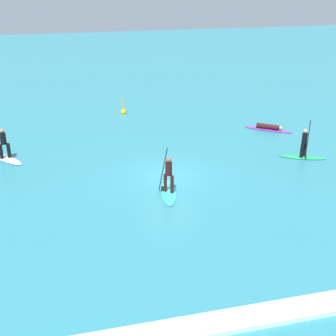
# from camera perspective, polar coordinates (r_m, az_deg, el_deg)

# --- Properties ---
(ground_plane) EXTENTS (120.00, 120.00, 0.00)m
(ground_plane) POSITION_cam_1_polar(r_m,az_deg,el_deg) (23.39, 0.00, -1.12)
(ground_plane) COLOR teal
(ground_plane) RESTS_ON ground
(surfer_on_green_board) EXTENTS (2.60, 1.67, 2.35)m
(surfer_on_green_board) POSITION_cam_1_polar(r_m,az_deg,el_deg) (26.73, 16.51, 2.14)
(surfer_on_green_board) COLOR #23B266
(surfer_on_green_board) RESTS_ON ground_plane
(surfer_on_teal_board) EXTENTS (1.17, 2.78, 2.27)m
(surfer_on_teal_board) POSITION_cam_1_polar(r_m,az_deg,el_deg) (21.49, 0.06, -1.90)
(surfer_on_teal_board) COLOR #33C6CC
(surfer_on_teal_board) RESTS_ON ground_plane
(surfer_on_purple_board) EXTENTS (2.84, 2.40, 0.41)m
(surfer_on_purple_board) POSITION_cam_1_polar(r_m,az_deg,el_deg) (30.96, 12.43, 4.91)
(surfer_on_purple_board) COLOR purple
(surfer_on_purple_board) RESTS_ON ground_plane
(surfer_on_white_board) EXTENTS (2.23, 2.67, 1.82)m
(surfer_on_white_board) POSITION_cam_1_polar(r_m,az_deg,el_deg) (26.94, -19.66, 1.89)
(surfer_on_white_board) COLOR white
(surfer_on_white_board) RESTS_ON ground_plane
(marker_buoy) EXTENTS (0.42, 0.42, 1.19)m
(marker_buoy) POSITION_cam_1_polar(r_m,az_deg,el_deg) (34.03, -5.57, 7.08)
(marker_buoy) COLOR yellow
(marker_buoy) RESTS_ON ground_plane
(wave_crest) EXTENTS (25.92, 0.90, 0.18)m
(wave_crest) POSITION_cam_1_polar(r_m,az_deg,el_deg) (14.77, 10.49, -17.84)
(wave_crest) COLOR white
(wave_crest) RESTS_ON ground_plane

